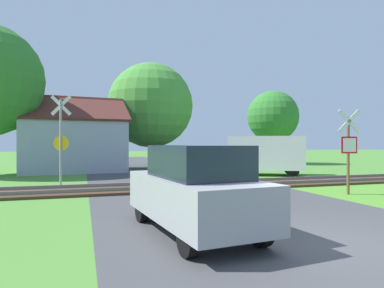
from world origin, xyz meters
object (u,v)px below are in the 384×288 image
Objects in this scene: stop_sign_near at (349,147)px; crossing_sign_far at (61,136)px; tree_far at (273,116)px; parked_car at (194,189)px; tree_center at (151,105)px; mail_truck at (262,154)px; house at (73,144)px.

crossing_sign_far is at bearing -20.00° from stop_sign_near.
tree_far is 1.58× the size of parked_car.
tree_center is at bearing 76.62° from crossing_sign_far.
stop_sign_near is 7.67m from parked_car.
tree_center is 10.65m from mail_truck.
tree_center is at bearing -176.36° from tree_far.
stop_sign_near is at bearing -158.50° from mail_truck.
house is 1.69× the size of parked_car.
mail_truck reaches higher than parked_car.
crossing_sign_far is at bearing 102.67° from parked_car.
crossing_sign_far is 12.58m from tree_center.
house is 17.47m from parked_car.
tree_far is (17.14, 11.49, 2.12)m from crossing_sign_far.
parked_car is (2.79, -17.22, -0.91)m from house.
house is at bearing 86.75° from mail_truck.
crossing_sign_far reaches higher than stop_sign_near.
stop_sign_near reaches higher than mail_truck.
tree_far reaches higher than parked_car.
tree_center is 1.23× the size of tree_far.
tree_center is at bearing 75.56° from parked_car.
tree_center reaches higher than tree_far.
tree_center reaches higher than house.
tree_center is 1.94× the size of parked_car.
crossing_sign_far is at bearing 128.19° from mail_truck.
parked_car is at bearing 172.56° from mail_truck.
stop_sign_near is at bearing -14.19° from crossing_sign_far.
crossing_sign_far is 9.53m from parked_car.
tree_far reaches higher than mail_truck.
stop_sign_near is 16.93m from house.
parked_car is (-14.08, -20.43, -3.36)m from tree_far.
house is 17.34m from tree_far.
house is at bearing -169.22° from tree_far.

